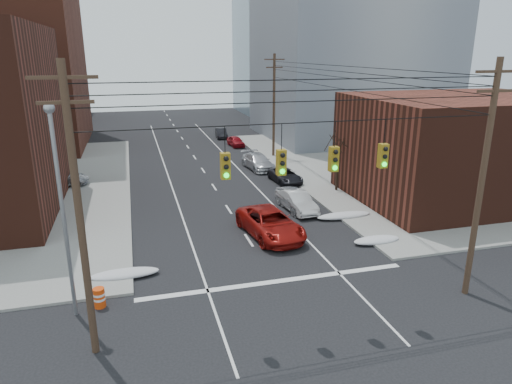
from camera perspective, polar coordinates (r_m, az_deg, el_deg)
ground at (r=18.55m, az=9.03°, el=-20.23°), size 160.00×160.00×0.00m
sidewalk_ne at (r=53.55m, az=23.87°, el=3.70°), size 40.00×40.00×0.15m
building_brick_far at (r=89.59m, az=-28.57°, el=11.83°), size 22.00×18.00×12.00m
building_office at (r=63.99m, az=11.66°, el=18.01°), size 22.00×20.00×25.00m
building_glass at (r=88.69m, az=4.97°, el=16.98°), size 20.00×18.00×22.00m
building_storefront at (r=38.84m, az=24.19°, el=4.98°), size 16.00×12.00×8.00m
utility_pole_left at (r=17.28m, az=-21.25°, el=-2.32°), size 2.20×0.28×11.00m
utility_pole_right at (r=22.78m, az=26.43°, el=1.59°), size 2.20×0.28×11.00m
utility_pole_far at (r=49.90m, az=2.26°, el=10.93°), size 2.20×0.28×11.00m
traffic_signals at (r=17.99m, az=6.52°, el=4.10°), size 17.00×0.42×2.02m
street_light at (r=20.32m, az=-23.23°, el=-0.44°), size 0.44×0.44×9.32m
bare_tree at (r=38.01m, az=10.14°, el=3.39°), size 2.09×2.20×4.93m
snow_nw at (r=24.87m, az=-16.08°, el=-9.79°), size 3.50×1.08×0.42m
snow_ne at (r=28.85m, az=14.84°, el=-5.83°), size 3.00×1.08×0.42m
snow_east_far at (r=32.53m, az=10.94°, el=-2.90°), size 4.00×1.08×0.42m
red_pickup at (r=28.81m, az=1.80°, el=-3.93°), size 3.55×6.32×1.67m
parked_car_a at (r=33.79m, az=4.94°, el=-0.87°), size 2.17×4.66×1.54m
parked_car_b at (r=33.38m, az=5.22°, el=-1.20°), size 1.81×4.46×1.44m
parked_car_c at (r=40.61m, az=3.70°, el=2.02°), size 2.32×4.51×1.22m
parked_car_d at (r=45.26m, az=0.24°, el=3.82°), size 2.63×5.35×1.50m
parked_car_e at (r=56.42m, az=-2.55°, el=6.35°), size 1.79×3.75×1.24m
parked_car_f at (r=62.29m, az=-4.38°, el=7.36°), size 1.68×3.94×1.26m
lot_car_a at (r=40.15m, az=-27.09°, el=0.35°), size 4.56×1.93×1.46m
lot_car_b at (r=42.52m, az=-23.18°, el=1.57°), size 4.58×2.27×1.25m
construction_barrel at (r=22.47m, az=-19.01°, el=-12.36°), size 0.70×0.70×0.93m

